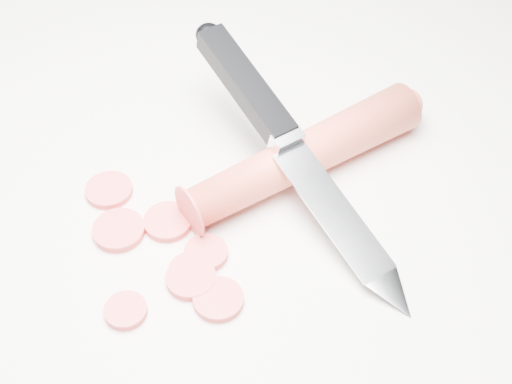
% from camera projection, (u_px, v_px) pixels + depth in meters
% --- Properties ---
extents(ground, '(2.40, 2.40, 0.00)m').
position_uv_depth(ground, '(214.00, 210.00, 0.56)').
color(ground, white).
rests_on(ground, ground).
extents(carrot, '(0.14, 0.20, 0.04)m').
position_uv_depth(carrot, '(304.00, 155.00, 0.57)').
color(carrot, '#DE4432').
rests_on(carrot, ground).
extents(carrot_slice_0, '(0.04, 0.04, 0.01)m').
position_uv_depth(carrot_slice_0, '(109.00, 190.00, 0.57)').
color(carrot_slice_0, '#E24343').
rests_on(carrot_slice_0, ground).
extents(carrot_slice_1, '(0.04, 0.04, 0.01)m').
position_uv_depth(carrot_slice_1, '(191.00, 278.00, 0.51)').
color(carrot_slice_1, '#E24343').
rests_on(carrot_slice_1, ground).
extents(carrot_slice_2, '(0.04, 0.04, 0.01)m').
position_uv_depth(carrot_slice_2, '(218.00, 299.00, 0.50)').
color(carrot_slice_2, '#E24343').
rests_on(carrot_slice_2, ground).
extents(carrot_slice_3, '(0.03, 0.03, 0.01)m').
position_uv_depth(carrot_slice_3, '(126.00, 311.00, 0.49)').
color(carrot_slice_3, '#E24343').
rests_on(carrot_slice_3, ground).
extents(carrot_slice_4, '(0.03, 0.03, 0.01)m').
position_uv_depth(carrot_slice_4, '(189.00, 270.00, 0.52)').
color(carrot_slice_4, '#E24343').
rests_on(carrot_slice_4, ground).
extents(carrot_slice_5, '(0.04, 0.04, 0.01)m').
position_uv_depth(carrot_slice_5, '(168.00, 222.00, 0.55)').
color(carrot_slice_5, '#E24343').
rests_on(carrot_slice_5, ground).
extents(carrot_slice_6, '(0.03, 0.03, 0.01)m').
position_uv_depth(carrot_slice_6, '(206.00, 253.00, 0.53)').
color(carrot_slice_6, '#E24343').
rests_on(carrot_slice_6, ground).
extents(carrot_slice_7, '(0.04, 0.04, 0.01)m').
position_uv_depth(carrot_slice_7, '(119.00, 230.00, 0.54)').
color(carrot_slice_7, '#E24343').
rests_on(carrot_slice_7, ground).
extents(kitchen_knife, '(0.26, 0.18, 0.08)m').
position_uv_depth(kitchen_knife, '(299.00, 154.00, 0.54)').
color(kitchen_knife, silver).
rests_on(kitchen_knife, ground).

